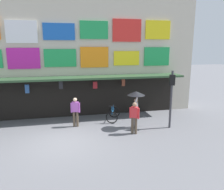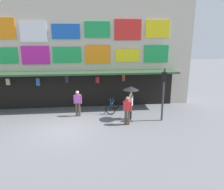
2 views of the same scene
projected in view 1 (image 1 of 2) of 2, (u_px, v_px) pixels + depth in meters
ground_plane at (64, 142)px, 10.48m from camera, size 80.00×80.00×0.00m
shopfront at (60, 54)px, 13.98m from camera, size 18.00×2.60×8.00m
traffic_light_far at (172, 90)px, 11.92m from camera, size 0.34×0.35×3.20m
bicycle_parked at (113, 114)px, 13.48m from camera, size 1.08×1.34×1.05m
pedestrian_in_white at (75, 110)px, 12.33m from camera, size 0.52×0.29×1.68m
pedestrian_with_umbrella at (136, 99)px, 12.02m from camera, size 0.96×0.96×2.08m
pedestrian_in_blue at (134, 116)px, 11.30m from camera, size 0.46×0.38×1.68m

